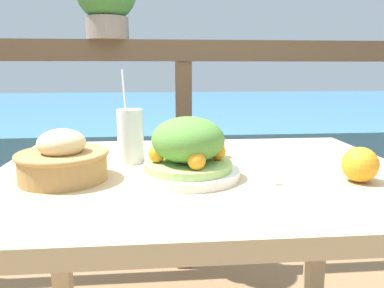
% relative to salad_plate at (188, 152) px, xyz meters
% --- Properties ---
extents(patio_table, '(1.06, 0.80, 0.70)m').
position_rel_salad_plate_xyz_m(patio_table, '(0.04, 0.06, -0.16)').
color(patio_table, tan).
rests_on(patio_table, ground_plane).
extents(railing_fence, '(2.80, 0.08, 1.08)m').
position_rel_salad_plate_xyz_m(railing_fence, '(0.04, 0.84, 0.04)').
color(railing_fence, brown).
rests_on(railing_fence, ground_plane).
extents(sea_backdrop, '(12.00, 4.00, 0.56)m').
position_rel_salad_plate_xyz_m(sea_backdrop, '(0.04, 3.34, -0.49)').
color(sea_backdrop, teal).
rests_on(sea_backdrop, ground_plane).
extents(salad_plate, '(0.24, 0.24, 0.14)m').
position_rel_salad_plate_xyz_m(salad_plate, '(0.00, 0.00, 0.00)').
color(salad_plate, white).
rests_on(salad_plate, patio_table).
extents(drink_glass, '(0.07, 0.07, 0.25)m').
position_rel_salad_plate_xyz_m(drink_glass, '(-0.15, 0.16, 0.01)').
color(drink_glass, silver).
rests_on(drink_glass, patio_table).
extents(bread_basket, '(0.21, 0.21, 0.12)m').
position_rel_salad_plate_xyz_m(bread_basket, '(-0.29, 0.00, -0.01)').
color(bread_basket, '#AD7F47').
rests_on(bread_basket, patio_table).
extents(fork, '(0.02, 0.18, 0.00)m').
position_rel_salad_plate_xyz_m(fork, '(0.19, 0.01, -0.06)').
color(fork, silver).
rests_on(fork, patio_table).
extents(orange_near_basket, '(0.08, 0.08, 0.08)m').
position_rel_salad_plate_xyz_m(orange_near_basket, '(0.39, -0.07, -0.02)').
color(orange_near_basket, orange).
rests_on(orange_near_basket, patio_table).
extents(orange_near_glass, '(0.06, 0.06, 0.06)m').
position_rel_salad_plate_xyz_m(orange_near_glass, '(0.09, 0.20, -0.03)').
color(orange_near_glass, orange).
rests_on(orange_near_glass, patio_table).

